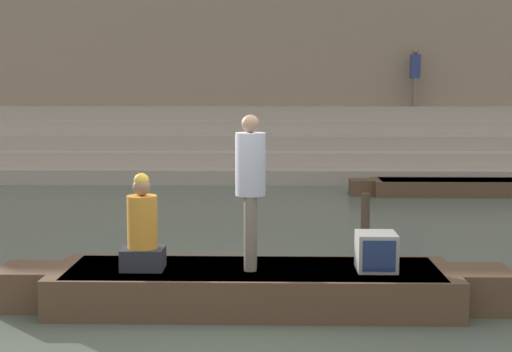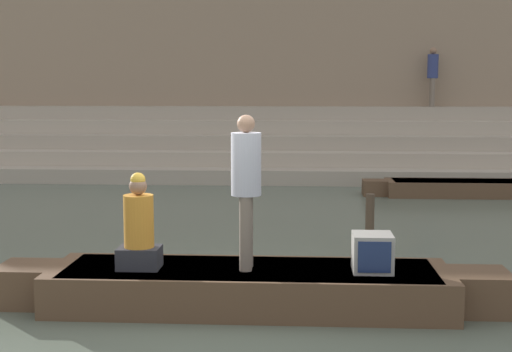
# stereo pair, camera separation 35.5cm
# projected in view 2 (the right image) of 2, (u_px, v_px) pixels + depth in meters

# --- Properties ---
(ground_plane) EXTENTS (120.00, 120.00, 0.00)m
(ground_plane) POSITION_uv_depth(u_px,v_px,m) (217.00, 304.00, 8.23)
(ground_plane) COLOR #566051
(ghat_steps) EXTENTS (36.00, 3.80, 1.93)m
(ghat_steps) POSITION_uv_depth(u_px,v_px,m) (267.00, 150.00, 20.41)
(ghat_steps) COLOR tan
(ghat_steps) RESTS_ON ground
(back_wall) EXTENTS (34.20, 1.28, 8.10)m
(back_wall) POSITION_uv_depth(u_px,v_px,m) (270.00, 37.00, 21.97)
(back_wall) COLOR #937A60
(back_wall) RESTS_ON ground
(rowboat_main) EXTENTS (5.79, 1.36, 0.46)m
(rowboat_main) POSITION_uv_depth(u_px,v_px,m) (249.00, 286.00, 8.06)
(rowboat_main) COLOR brown
(rowboat_main) RESTS_ON ground
(person_standing) EXTENTS (0.34, 0.34, 1.73)m
(person_standing) POSITION_uv_depth(u_px,v_px,m) (246.00, 181.00, 7.90)
(person_standing) COLOR #756656
(person_standing) RESTS_ON rowboat_main
(person_rowing) EXTENTS (0.47, 0.37, 1.09)m
(person_rowing) POSITION_uv_depth(u_px,v_px,m) (139.00, 230.00, 7.98)
(person_rowing) COLOR #28282D
(person_rowing) RESTS_ON rowboat_main
(tv_set) EXTENTS (0.44, 0.45, 0.42)m
(tv_set) POSITION_uv_depth(u_px,v_px,m) (372.00, 253.00, 7.87)
(tv_set) COLOR #9E998E
(tv_set) RESTS_ON rowboat_main
(moored_boat_shore) EXTENTS (4.97, 1.00, 0.36)m
(moored_boat_shore) POSITION_uv_depth(u_px,v_px,m) (471.00, 188.00, 16.39)
(moored_boat_shore) COLOR brown
(moored_boat_shore) RESTS_ON ground
(mooring_post) EXTENTS (0.13, 0.13, 0.91)m
(mooring_post) POSITION_uv_depth(u_px,v_px,m) (370.00, 224.00, 10.66)
(mooring_post) COLOR #473828
(mooring_post) RESTS_ON ground
(person_on_steps) EXTENTS (0.31, 0.31, 1.72)m
(person_on_steps) POSITION_uv_depth(u_px,v_px,m) (433.00, 72.00, 20.85)
(person_on_steps) COLOR #756656
(person_on_steps) RESTS_ON ghat_steps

